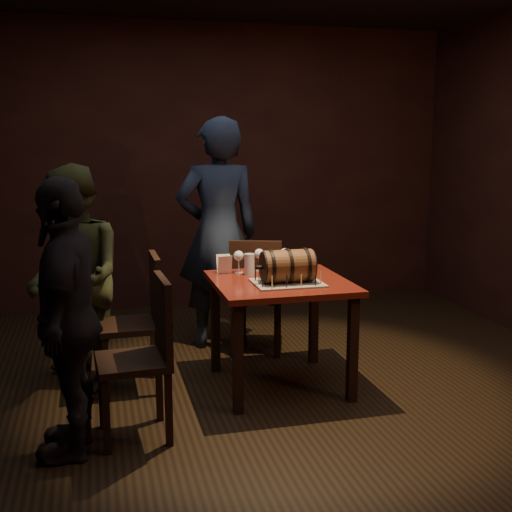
# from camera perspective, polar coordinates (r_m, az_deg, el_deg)

# --- Properties ---
(room_shell) EXTENTS (5.04, 5.04, 2.80)m
(room_shell) POSITION_cam_1_polar(r_m,az_deg,el_deg) (4.05, 1.45, 6.20)
(room_shell) COLOR black
(room_shell) RESTS_ON ground
(pub_table) EXTENTS (0.90, 0.90, 0.75)m
(pub_table) POSITION_cam_1_polar(r_m,az_deg,el_deg) (4.37, 2.15, -3.58)
(pub_table) COLOR #55140E
(pub_table) RESTS_ON ground
(cake_board) EXTENTS (0.45, 0.35, 0.01)m
(cake_board) POSITION_cam_1_polar(r_m,az_deg,el_deg) (4.25, 2.81, -2.40)
(cake_board) COLOR gray
(cake_board) RESTS_ON pub_table
(barrel_cake) EXTENTS (0.39, 0.23, 0.23)m
(barrel_cake) POSITION_cam_1_polar(r_m,az_deg,el_deg) (4.22, 2.82, -0.89)
(barrel_cake) COLOR brown
(barrel_cake) RESTS_ON cake_board
(birthday_candles) EXTENTS (0.40, 0.30, 0.09)m
(birthday_candles) POSITION_cam_1_polar(r_m,az_deg,el_deg) (4.24, 2.82, -1.79)
(birthday_candles) COLOR #FAE295
(birthday_candles) RESTS_ON cake_board
(wine_glass_left) EXTENTS (0.07, 0.07, 0.16)m
(wine_glass_left) POSITION_cam_1_polar(r_m,az_deg,el_deg) (4.56, -1.55, -0.07)
(wine_glass_left) COLOR silver
(wine_glass_left) RESTS_ON pub_table
(wine_glass_mid) EXTENTS (0.07, 0.07, 0.16)m
(wine_glass_mid) POSITION_cam_1_polar(r_m,az_deg,el_deg) (4.63, 0.29, 0.11)
(wine_glass_mid) COLOR silver
(wine_glass_mid) RESTS_ON pub_table
(wine_glass_right) EXTENTS (0.07, 0.07, 0.16)m
(wine_glass_right) POSITION_cam_1_polar(r_m,az_deg,el_deg) (4.66, 2.58, 0.17)
(wine_glass_right) COLOR silver
(wine_glass_right) RESTS_ON pub_table
(pint_of_ale) EXTENTS (0.07, 0.07, 0.15)m
(pint_of_ale) POSITION_cam_1_polar(r_m,az_deg,el_deg) (4.50, -0.59, -0.77)
(pint_of_ale) COLOR silver
(pint_of_ale) RESTS_ON pub_table
(menu_card) EXTENTS (0.10, 0.05, 0.13)m
(menu_card) POSITION_cam_1_polar(r_m,az_deg,el_deg) (4.55, -2.84, -0.75)
(menu_card) COLOR white
(menu_card) RESTS_ON pub_table
(chair_back) EXTENTS (0.50, 0.50, 0.93)m
(chair_back) POSITION_cam_1_polar(r_m,az_deg,el_deg) (5.03, 0.01, -3.05)
(chair_back) COLOR black
(chair_back) RESTS_ON ground
(chair_left_rear) EXTENTS (0.40, 0.40, 0.93)m
(chair_left_rear) POSITION_cam_1_polar(r_m,az_deg,el_deg) (4.43, -10.16, -5.14)
(chair_left_rear) COLOR black
(chair_left_rear) RESTS_ON ground
(chair_left_front) EXTENTS (0.42, 0.42, 0.93)m
(chair_left_front) POSITION_cam_1_polar(r_m,az_deg,el_deg) (3.74, -9.70, -8.10)
(chair_left_front) COLOR black
(chair_left_front) RESTS_ON ground
(person_back) EXTENTS (0.69, 0.46, 1.86)m
(person_back) POSITION_cam_1_polar(r_m,az_deg,el_deg) (5.20, -3.40, 1.97)
(person_back) COLOR #1A2234
(person_back) RESTS_ON ground
(person_left_rear) EXTENTS (0.83, 0.92, 1.54)m
(person_left_rear) POSITION_cam_1_polar(r_m,az_deg,el_deg) (4.50, -15.80, -1.91)
(person_left_rear) COLOR #3B3F1F
(person_left_rear) RESTS_ON ground
(person_left_front) EXTENTS (0.49, 0.93, 1.51)m
(person_left_front) POSITION_cam_1_polar(r_m,az_deg,el_deg) (3.57, -16.41, -5.34)
(person_left_front) COLOR black
(person_left_front) RESTS_ON ground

